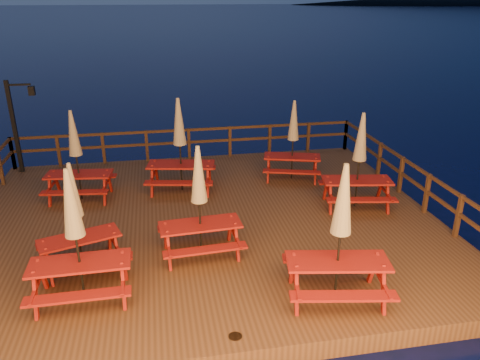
{
  "coord_description": "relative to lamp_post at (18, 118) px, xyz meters",
  "views": [
    {
      "loc": [
        -1.1,
        -10.97,
        5.91
      ],
      "look_at": [
        1.05,
        0.6,
        1.17
      ],
      "focal_mm": 35.0,
      "sensor_mm": 36.0,
      "label": 1
    }
  ],
  "objects": [
    {
      "name": "ground",
      "position": [
        5.39,
        -4.55,
        -2.2
      ],
      "size": [
        500.0,
        500.0,
        0.0
      ],
      "primitive_type": "plane",
      "color": "black",
      "rests_on": "ground"
    },
    {
      "name": "deck",
      "position": [
        5.39,
        -4.55,
        -2.0
      ],
      "size": [
        12.0,
        10.0,
        0.4
      ],
      "primitive_type": "cube",
      "color": "#4B2E18",
      "rests_on": "ground"
    },
    {
      "name": "deck_piles",
      "position": [
        5.39,
        -4.55,
        -2.5
      ],
      "size": [
        11.44,
        9.44,
        1.4
      ],
      "color": "#3D2813",
      "rests_on": "ground"
    },
    {
      "name": "railing",
      "position": [
        5.39,
        -2.77,
        -1.03
      ],
      "size": [
        11.8,
        9.75,
        1.1
      ],
      "color": "#3D2813",
      "rests_on": "deck"
    },
    {
      "name": "lamp_post",
      "position": [
        0.0,
        0.0,
        0.0
      ],
      "size": [
        0.85,
        0.18,
        3.0
      ],
      "color": "black",
      "rests_on": "deck"
    },
    {
      "name": "picnic_table_0",
      "position": [
        2.06,
        -2.65,
        -0.45
      ],
      "size": [
        1.98,
        1.7,
        2.58
      ],
      "rotation": [
        0.0,
        0.0,
        -0.13
      ],
      "color": "maroon",
      "rests_on": "deck"
    },
    {
      "name": "picnic_table_1",
      "position": [
        2.53,
        -6.36,
        -0.56
      ],
      "size": [
        2.01,
        1.83,
        2.37
      ],
      "rotation": [
        0.0,
        0.0,
        0.33
      ],
      "color": "maroon",
      "rests_on": "deck"
    },
    {
      "name": "picnic_table_2",
      "position": [
        7.48,
        -8.4,
        -0.36
      ],
      "size": [
        2.17,
        1.89,
        2.76
      ],
      "rotation": [
        0.0,
        0.0,
        -0.17
      ],
      "color": "maroon",
      "rests_on": "deck"
    },
    {
      "name": "picnic_table_3",
      "position": [
        8.42,
        -2.2,
        -0.5
      ],
      "size": [
        2.08,
        1.87,
        2.5
      ],
      "rotation": [
        0.0,
        0.0,
        -0.29
      ],
      "color": "maroon",
      "rests_on": "deck"
    },
    {
      "name": "picnic_table_4",
      "position": [
        4.93,
        -2.53,
        -0.35
      ],
      "size": [
        2.21,
        1.94,
        2.78
      ],
      "rotation": [
        0.0,
        0.0,
        -0.19
      ],
      "color": "maroon",
      "rests_on": "deck"
    },
    {
      "name": "picnic_table_5",
      "position": [
        5.1,
        -6.33,
        -0.46
      ],
      "size": [
        1.89,
        1.59,
        2.57
      ],
      "rotation": [
        0.0,
        0.0,
        0.07
      ],
      "color": "maroon",
      "rests_on": "deck"
    },
    {
      "name": "picnic_table_6",
      "position": [
        9.56,
        -4.54,
        -0.42
      ],
      "size": [
        2.08,
        1.81,
        2.64
      ],
      "rotation": [
        0.0,
        0.0,
        -0.17
      ],
      "color": "maroon",
      "rests_on": "deck"
    },
    {
      "name": "picnic_table_7",
      "position": [
        2.71,
        -7.54,
        -0.41
      ],
      "size": [
        1.89,
        1.56,
        2.67
      ],
      "rotation": [
        0.0,
        0.0,
        0.01
      ],
      "color": "maroon",
      "rests_on": "deck"
    }
  ]
}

